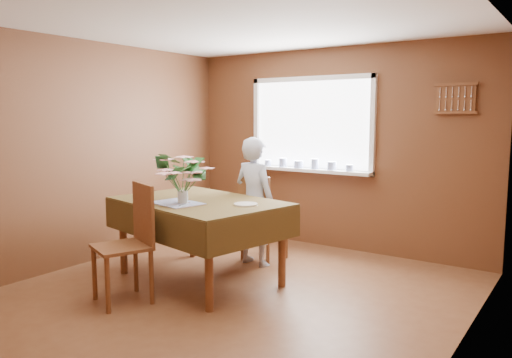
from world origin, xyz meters
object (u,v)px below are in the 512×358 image
Objects in this scene: dining_table at (199,210)px; flower_bouquet at (182,174)px; chair_near at (131,238)px; chair_far at (260,215)px; seated_woman at (255,201)px.

flower_bouquet is (-0.00, -0.23, 0.39)m from dining_table.
chair_far is at bearing 102.80° from chair_near.
chair_near is (-0.27, -1.68, 0.03)m from chair_far.
flower_bouquet is at bearing 85.73° from chair_far.
seated_woman reaches higher than flower_bouquet.
chair_far is 1.96× the size of flower_bouquet.
chair_near reaches higher than dining_table.
chair_far is 0.70× the size of seated_woman.
flower_bouquet is (0.13, 0.55, 0.54)m from chair_near.
chair_near is 1.57m from seated_woman.
seated_woman is at bearing 90.00° from dining_table.
seated_woman is (0.29, 1.54, 0.15)m from chair_near.
chair_far is at bearing -74.45° from seated_woman.
flower_bouquet is at bearing 87.48° from seated_woman.
seated_woman is 1.08m from flower_bouquet.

